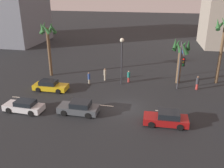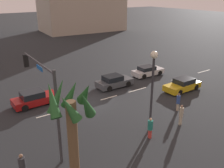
% 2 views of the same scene
% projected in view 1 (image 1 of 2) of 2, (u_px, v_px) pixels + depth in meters
% --- Properties ---
extents(ground_plane, '(220.00, 220.00, 0.00)m').
position_uv_depth(ground_plane, '(125.00, 108.00, 27.10)').
color(ground_plane, '#232628').
extents(lane_stripe_1, '(2.33, 0.14, 0.01)m').
position_uv_depth(lane_stripe_1, '(21.00, 98.00, 29.53)').
color(lane_stripe_1, silver).
rests_on(lane_stripe_1, ground_plane).
extents(lane_stripe_2, '(2.56, 0.14, 0.01)m').
position_uv_depth(lane_stripe_2, '(73.00, 102.00, 28.28)').
color(lane_stripe_2, silver).
rests_on(lane_stripe_2, ground_plane).
extents(lane_stripe_3, '(2.03, 0.14, 0.01)m').
position_uv_depth(lane_stripe_3, '(105.00, 106.00, 27.54)').
color(lane_stripe_3, silver).
rests_on(lane_stripe_3, ground_plane).
extents(lane_stripe_4, '(1.96, 0.14, 0.01)m').
position_uv_depth(lane_stripe_4, '(164.00, 111.00, 26.28)').
color(lane_stripe_4, silver).
rests_on(lane_stripe_4, ground_plane).
extents(car_1, '(4.21, 1.97, 1.38)m').
position_uv_depth(car_1, '(79.00, 108.00, 25.68)').
color(car_1, '#474C51').
rests_on(car_1, ground_plane).
extents(car_2, '(4.38, 1.94, 1.33)m').
position_uv_depth(car_2, '(50.00, 86.00, 31.42)').
color(car_2, gold).
rests_on(car_2, ground_plane).
extents(car_3, '(4.28, 1.90, 1.26)m').
position_uv_depth(car_3, '(24.00, 106.00, 26.09)').
color(car_3, silver).
rests_on(car_3, ground_plane).
extents(car_4, '(4.30, 2.00, 1.40)m').
position_uv_depth(car_4, '(166.00, 119.00, 23.55)').
color(car_4, maroon).
rests_on(car_4, ground_plane).
extents(traffic_signal, '(0.36, 6.28, 6.22)m').
position_uv_depth(traffic_signal, '(181.00, 62.00, 28.57)').
color(traffic_signal, '#38383D').
rests_on(traffic_signal, ground_plane).
extents(streetlamp, '(0.56, 0.56, 6.35)m').
position_uv_depth(streetlamp, '(122.00, 53.00, 32.06)').
color(streetlamp, '#2D2D33').
rests_on(streetlamp, ground_plane).
extents(pedestrian_0, '(0.46, 0.46, 1.69)m').
position_uv_depth(pedestrian_0, '(89.00, 78.00, 33.31)').
color(pedestrian_0, '#B2A58C').
rests_on(pedestrian_0, ground_plane).
extents(pedestrian_1, '(0.41, 0.41, 1.66)m').
position_uv_depth(pedestrian_1, '(129.00, 76.00, 34.06)').
color(pedestrian_1, '#BF3833').
rests_on(pedestrian_1, ground_plane).
extents(pedestrian_2, '(0.41, 0.41, 1.82)m').
position_uv_depth(pedestrian_2, '(197.00, 83.00, 31.55)').
color(pedestrian_2, '#BF3833').
rests_on(pedestrian_2, ground_plane).
extents(pedestrian_3, '(0.47, 0.47, 1.77)m').
position_uv_depth(pedestrian_3, '(105.00, 74.00, 34.66)').
color(pedestrian_3, '#B2A58C').
rests_on(pedestrian_3, ground_plane).
extents(palm_tree_0, '(2.75, 2.36, 8.06)m').
position_uv_depth(palm_tree_0, '(48.00, 36.00, 34.84)').
color(palm_tree_0, brown).
rests_on(palm_tree_0, ground_plane).
extents(palm_tree_1, '(2.49, 2.73, 6.33)m').
position_uv_depth(palm_tree_1, '(181.00, 52.00, 32.46)').
color(palm_tree_1, brown).
rests_on(palm_tree_1, ground_plane).
extents(palm_tree_2, '(2.44, 2.61, 9.16)m').
position_uv_depth(palm_tree_2, '(224.00, 33.00, 31.51)').
color(palm_tree_2, brown).
rests_on(palm_tree_2, ground_plane).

